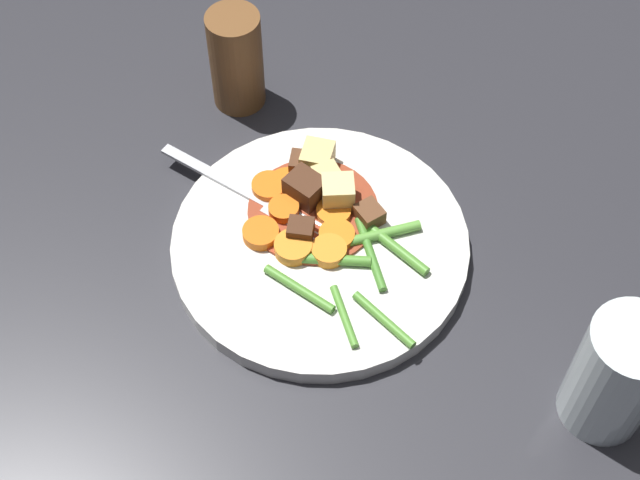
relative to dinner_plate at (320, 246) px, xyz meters
name	(u,v)px	position (x,y,z in m)	size (l,w,h in m)	color
ground_plane	(320,251)	(0.00, 0.00, -0.01)	(3.00, 3.00, 0.00)	#2D2D33
dinner_plate	(320,246)	(0.00, 0.00, 0.00)	(0.26, 0.26, 0.02)	white
stew_sauce	(313,210)	(0.03, -0.01, 0.01)	(0.11, 0.11, 0.00)	#93381E
carrot_slice_0	(284,210)	(0.04, 0.02, 0.01)	(0.03, 0.03, 0.01)	orange
carrot_slice_1	(261,233)	(0.03, 0.04, 0.01)	(0.03, 0.03, 0.01)	orange
carrot_slice_2	(269,187)	(0.07, 0.02, 0.01)	(0.03, 0.03, 0.01)	orange
carrot_slice_3	(334,249)	(-0.02, 0.00, 0.01)	(0.03, 0.03, 0.01)	orange
carrot_slice_4	(334,212)	(0.02, -0.02, 0.01)	(0.03, 0.03, 0.01)	orange
carrot_slice_5	(296,251)	(0.00, 0.03, 0.01)	(0.03, 0.03, 0.01)	orange
carrot_slice_6	(289,185)	(0.06, 0.00, 0.01)	(0.04, 0.04, 0.01)	orange
carrot_slice_7	(337,236)	(-0.01, -0.01, 0.01)	(0.03, 0.03, 0.01)	orange
potato_chunk_0	(338,193)	(0.03, -0.03, 0.02)	(0.03, 0.03, 0.03)	#EAD68C
potato_chunk_1	(328,182)	(0.04, -0.03, 0.02)	(0.02, 0.02, 0.03)	#E5CC7A
potato_chunk_2	(317,159)	(0.07, -0.03, 0.02)	(0.03, 0.03, 0.02)	#E5CC7A
meat_chunk_0	(305,189)	(0.05, -0.01, 0.02)	(0.03, 0.03, 0.03)	#4C2B19
meat_chunk_1	(370,215)	(0.00, -0.05, 0.02)	(0.02, 0.02, 0.02)	brown
meat_chunk_2	(301,164)	(0.08, -0.02, 0.02)	(0.02, 0.02, 0.02)	#56331E
meat_chunk_3	(301,231)	(0.01, 0.01, 0.02)	(0.02, 0.02, 0.02)	#4C2B19
green_bean_0	(299,289)	(-0.04, 0.04, 0.01)	(0.01, 0.01, 0.07)	#599E38
green_bean_1	(371,254)	(-0.03, -0.03, 0.01)	(0.01, 0.01, 0.07)	#4C8E33
green_bean_2	(395,247)	(-0.04, -0.05, 0.01)	(0.01, 0.01, 0.07)	#599E38
green_bean_3	(384,320)	(-0.10, -0.01, 0.01)	(0.01, 0.01, 0.07)	#599E38
green_bean_4	(332,261)	(-0.03, 0.00, 0.01)	(0.01, 0.01, 0.06)	#599E38
green_bean_5	(344,316)	(-0.08, 0.02, 0.01)	(0.01, 0.01, 0.06)	#599E38
green_bean_6	(376,235)	(-0.02, -0.04, 0.01)	(0.01, 0.01, 0.08)	#66AD42
fork	(247,193)	(0.07, 0.03, 0.01)	(0.16, 0.10, 0.00)	silver
water_glass	(617,375)	(-0.23, -0.13, 0.05)	(0.07, 0.07, 0.11)	silver
pepper_mill	(236,60)	(0.20, -0.01, 0.04)	(0.05, 0.05, 0.10)	brown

